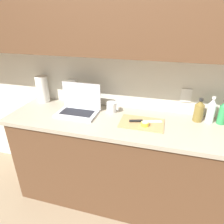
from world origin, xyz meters
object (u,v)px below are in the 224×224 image
at_px(knife, 140,121).
at_px(bottle_oil_tall, 211,111).
at_px(measuring_cup, 112,107).
at_px(paper_towel_roll, 43,89).
at_px(cutting_board, 142,123).
at_px(bottle_green_soda, 223,113).
at_px(bottle_water_clear, 199,111).
at_px(lemon_half_cut, 145,124).
at_px(laptop, 79,106).

bearing_deg(knife, bottle_oil_tall, 0.37).
xyz_separation_m(measuring_cup, paper_towel_roll, (-0.75, 0.06, 0.09)).
xyz_separation_m(cutting_board, bottle_green_soda, (0.63, 0.18, 0.09)).
bearing_deg(bottle_water_clear, knife, -160.56).
height_order(lemon_half_cut, measuring_cup, measuring_cup).
xyz_separation_m(knife, lemon_half_cut, (0.05, -0.06, 0.01)).
relative_size(bottle_oil_tall, paper_towel_roll, 0.85).
xyz_separation_m(laptop, measuring_cup, (0.29, 0.09, -0.01)).
relative_size(laptop, bottle_oil_tall, 1.64).
distance_m(cutting_board, knife, 0.03).
height_order(knife, bottle_oil_tall, bottle_oil_tall).
bearing_deg(measuring_cup, laptop, -162.92).
distance_m(laptop, measuring_cup, 0.30).
distance_m(bottle_water_clear, measuring_cup, 0.75).
bearing_deg(cutting_board, paper_towel_roll, 168.55).
bearing_deg(lemon_half_cut, measuring_cup, 149.45).
relative_size(laptop, bottle_green_soda, 1.73).
bearing_deg(laptop, bottle_water_clear, 6.03).
relative_size(bottle_oil_tall, bottle_water_clear, 1.12).
distance_m(bottle_oil_tall, measuring_cup, 0.85).
height_order(bottle_green_soda, bottle_oil_tall, bottle_oil_tall).
xyz_separation_m(lemon_half_cut, bottle_water_clear, (0.42, 0.22, 0.07)).
relative_size(bottle_green_soda, bottle_oil_tall, 0.94).
height_order(lemon_half_cut, bottle_oil_tall, bottle_oil_tall).
bearing_deg(bottle_water_clear, measuring_cup, -177.99).
xyz_separation_m(laptop, bottle_green_soda, (1.22, 0.11, 0.04)).
distance_m(laptop, bottle_water_clear, 1.05).
bearing_deg(bottle_water_clear, bottle_green_soda, 0.00).
bearing_deg(lemon_half_cut, bottle_oil_tall, 23.57).
xyz_separation_m(laptop, cutting_board, (0.59, -0.07, -0.06)).
height_order(knife, lemon_half_cut, lemon_half_cut).
bearing_deg(bottle_green_soda, cutting_board, -163.97).
relative_size(knife, lemon_half_cut, 4.45).
relative_size(cutting_board, bottle_oil_tall, 1.59).
bearing_deg(measuring_cup, bottle_oil_tall, 1.79).
bearing_deg(lemon_half_cut, paper_towel_roll, 166.72).
bearing_deg(knife, cutting_board, -61.63).
bearing_deg(bottle_green_soda, knife, -165.75).
relative_size(bottle_green_soda, measuring_cup, 1.92).
height_order(measuring_cup, paper_towel_roll, paper_towel_roll).
relative_size(knife, bottle_oil_tall, 1.20).
bearing_deg(bottle_oil_tall, bottle_green_soda, 0.00).
height_order(lemon_half_cut, bottle_water_clear, bottle_water_clear).
bearing_deg(cutting_board, measuring_cup, 153.03).
distance_m(lemon_half_cut, bottle_green_soda, 0.64).
bearing_deg(bottle_green_soda, paper_towel_roll, 178.88).
height_order(knife, measuring_cup, measuring_cup).
xyz_separation_m(cutting_board, lemon_half_cut, (0.03, -0.04, 0.02)).
xyz_separation_m(bottle_green_soda, paper_towel_roll, (-1.68, 0.03, 0.04)).
bearing_deg(lemon_half_cut, knife, 128.06).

